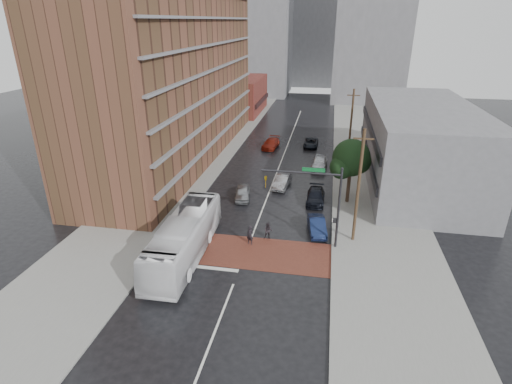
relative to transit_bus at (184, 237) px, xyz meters
The scene contains 24 objects.
ground 5.12m from the transit_bus, 11.98° to the left, with size 160.00×160.00×0.00m, color black.
crosswalk 5.24m from the transit_bus, 17.65° to the left, with size 14.00×5.00×0.02m, color brown.
sidewalk_west 26.92m from the transit_bus, 104.63° to the left, with size 9.00×90.00×0.15m, color gray.
sidewalk_east 30.69m from the transit_bus, 58.05° to the left, with size 9.00×90.00×0.15m, color gray.
apartment_block 29.35m from the transit_bus, 110.38° to the left, with size 10.00×44.00×28.00m, color brown.
storefront_west 55.51m from the transit_bus, 97.55° to the left, with size 8.00×16.00×7.00m, color maroon.
building_east 29.98m from the transit_bus, 44.71° to the left, with size 11.00×26.00×9.00m, color gray.
distant_tower_west 80.81m from the transit_bus, 96.70° to the left, with size 18.00×16.00×32.00m, color gray.
distant_tower_east 77.10m from the transit_bus, 75.62° to the left, with size 16.00×14.00×36.00m, color gray.
distant_tower_center 96.66m from the transit_bus, 87.19° to the left, with size 12.00×10.00×24.00m, color gray.
street_tree 18.81m from the transit_bus, 44.57° to the left, with size 4.20×4.10×6.90m.
signal_mast 11.52m from the transit_bus, 18.33° to the left, with size 6.50×0.30×7.20m.
utility_pole_near 14.81m from the transit_bus, 20.30° to the left, with size 1.60×0.26×10.00m.
utility_pole_far 28.62m from the transit_bus, 61.61° to the left, with size 1.60×0.26×10.00m.
transit_bus is the anchor object (origin of this frame).
pedestrian_a 5.65m from the transit_bus, 30.67° to the left, with size 0.63×0.42×1.74m, color black.
pedestrian_b 7.43m from the transit_bus, 32.88° to the left, with size 0.77×0.60×1.57m, color black.
car_travel_a 12.27m from the transit_bus, 79.88° to the left, with size 1.57×3.91×1.33m, color #9FA2A7.
car_travel_b 17.12m from the transit_bus, 69.73° to the left, with size 1.48×4.25×1.40m, color #93959A.
car_travel_c 31.09m from the transit_bus, 85.58° to the left, with size 1.95×4.80×1.39m, color maroon.
suv_travel 33.77m from the transit_bus, 75.82° to the left, with size 2.03×4.40×1.22m, color black.
car_parked_near 11.99m from the transit_bus, 29.94° to the left, with size 1.41×4.04×1.33m, color #131F44.
car_parked_mid 16.01m from the transit_bus, 51.64° to the left, with size 1.85×4.55×1.32m, color black.
car_parked_far 25.45m from the transit_bus, 67.05° to the left, with size 1.90×4.73×1.61m, color #B5B9BE.
Camera 1 is at (6.00, -27.37, 17.74)m, focal length 28.00 mm.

